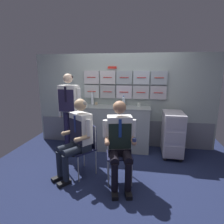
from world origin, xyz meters
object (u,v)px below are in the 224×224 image
object	(u,v)px
service_trolley	(172,133)
folding_chair_right	(119,147)
crew_member_right	(120,139)
folding_chair_left	(85,143)
paper_cup_tan	(96,103)
sparkling_bottle_green	(92,98)
crew_member_left	(77,134)
crew_member_standing	(69,107)

from	to	relation	value
service_trolley	folding_chair_right	bearing A→B (deg)	-134.99
crew_member_right	folding_chair_left	bearing A→B (deg)	160.09
folding_chair_left	crew_member_right	size ratio (longest dim) A/B	0.65
crew_member_right	paper_cup_tan	distance (m)	1.70
service_trolley	folding_chair_right	xyz separation A→B (m)	(-1.00, -1.00, 0.03)
crew_member_right	folding_chair_right	bearing A→B (deg)	102.86
folding_chair_left	paper_cup_tan	bearing A→B (deg)	95.49
service_trolley	sparkling_bottle_green	size ratio (longest dim) A/B	3.09
folding_chair_right	paper_cup_tan	xyz separation A→B (m)	(-0.72, 1.34, 0.48)
folding_chair_right	crew_member_right	xyz separation A→B (m)	(0.04, -0.15, 0.21)
service_trolley	crew_member_left	bearing A→B (deg)	-148.23
crew_member_left	sparkling_bottle_green	size ratio (longest dim) A/B	4.37
sparkling_bottle_green	crew_member_left	bearing A→B (deg)	-85.16
service_trolley	crew_member_right	bearing A→B (deg)	-129.88
sparkling_bottle_green	paper_cup_tan	xyz separation A→B (m)	(0.09, 0.01, -0.11)
folding_chair_left	paper_cup_tan	size ratio (longest dim) A/B	12.67
paper_cup_tan	crew_member_left	bearing A→B (deg)	-88.91
crew_member_left	crew_member_right	size ratio (longest dim) A/B	1.00
crew_member_left	crew_member_right	distance (m)	0.74
crew_member_left	crew_member_right	xyz separation A→B (m)	(0.73, -0.10, -0.00)
crew_member_left	paper_cup_tan	bearing A→B (deg)	91.09
folding_chair_left	folding_chair_right	world-z (taller)	same
service_trolley	folding_chair_left	xyz separation A→B (m)	(-1.59, -0.92, 0.03)
sparkling_bottle_green	paper_cup_tan	bearing A→B (deg)	7.85
service_trolley	sparkling_bottle_green	distance (m)	1.94
paper_cup_tan	crew_member_right	bearing A→B (deg)	-63.26
crew_member_right	sparkling_bottle_green	size ratio (longest dim) A/B	4.37
service_trolley	paper_cup_tan	bearing A→B (deg)	168.54
folding_chair_right	crew_member_right	bearing A→B (deg)	-77.14
sparkling_bottle_green	folding_chair_right	bearing A→B (deg)	-58.70
crew_member_left	crew_member_right	bearing A→B (deg)	-8.14
sparkling_bottle_green	folding_chair_left	bearing A→B (deg)	-80.42
folding_chair_right	paper_cup_tan	world-z (taller)	paper_cup_tan
crew_member_standing	folding_chair_right	bearing A→B (deg)	-32.78
folding_chair_right	crew_member_left	bearing A→B (deg)	-175.92
folding_chair_left	sparkling_bottle_green	bearing A→B (deg)	99.58
folding_chair_left	crew_member_standing	xyz separation A→B (m)	(-0.54, 0.65, 0.49)
folding_chair_left	sparkling_bottle_green	distance (m)	1.41
crew_member_standing	paper_cup_tan	bearing A→B (deg)	56.00
folding_chair_left	paper_cup_tan	world-z (taller)	paper_cup_tan
folding_chair_left	paper_cup_tan	xyz separation A→B (m)	(-0.12, 1.27, 0.48)
folding_chair_right	sparkling_bottle_green	world-z (taller)	sparkling_bottle_green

